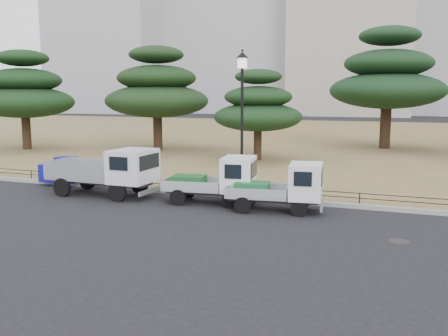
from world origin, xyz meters
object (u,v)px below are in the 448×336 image
at_px(truck_large, 108,170).
at_px(truck_kei_rear, 282,187).
at_px(truck_kei_front, 217,180).
at_px(street_lamp, 242,99).
at_px(tarp_pile, 63,171).

distance_m(truck_large, truck_kei_rear, 7.26).
xyz_separation_m(truck_kei_front, truck_kei_rear, (2.61, -0.36, -0.03)).
distance_m(street_lamp, tarp_pile, 9.20).
height_order(truck_kei_front, tarp_pile, truck_kei_front).
height_order(truck_large, street_lamp, street_lamp).
height_order(truck_large, tarp_pile, truck_large).
distance_m(truck_kei_front, truck_kei_rear, 2.64).
relative_size(truck_large, truck_kei_front, 1.25).
relative_size(truck_kei_front, street_lamp, 0.64).
bearing_deg(truck_large, truck_kei_rear, -0.26).
height_order(truck_kei_rear, tarp_pile, truck_kei_rear).
height_order(truck_large, truck_kei_rear, truck_large).
bearing_deg(truck_kei_front, truck_large, 175.38).
bearing_deg(street_lamp, truck_kei_front, -111.43).
height_order(truck_kei_front, truck_kei_rear, truck_kei_front).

